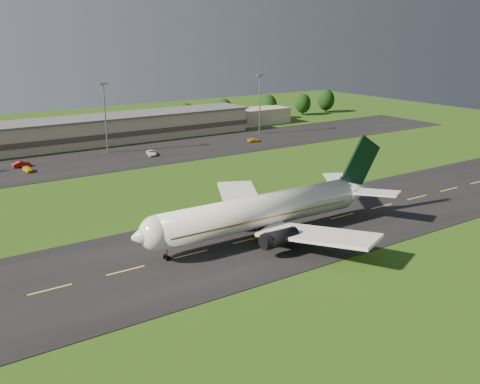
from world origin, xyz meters
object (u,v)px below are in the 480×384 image
light_mast_centre (105,109)px  service_vehicle_a (28,169)px  service_vehicle_b (22,164)px  airliner (264,211)px  service_vehicle_d (254,140)px  service_vehicle_c (151,153)px  terminal (93,131)px  light_mast_east (260,97)px

light_mast_centre → service_vehicle_a: bearing=-156.9°
light_mast_centre → service_vehicle_b: size_ratio=4.45×
airliner → service_vehicle_b: airliner is taller
airliner → service_vehicle_a: airliner is taller
service_vehicle_d → light_mast_centre: bearing=87.2°
service_vehicle_d → service_vehicle_c: bearing=100.4°
terminal → light_mast_east: 56.67m
airliner → light_mast_centre: bearing=89.5°
terminal → service_vehicle_d: terminal is taller
service_vehicle_a → service_vehicle_b: service_vehicle_b is taller
light_mast_east → service_vehicle_c: bearing=-166.9°
airliner → light_mast_centre: (1.78, 80.01, 8.08)m
airliner → service_vehicle_c: (10.84, 69.36, -3.86)m
light_mast_east → service_vehicle_a: (-80.01, -10.66, -11.93)m
service_vehicle_c → service_vehicle_d: service_vehicle_c is taller
airliner → light_mast_east: light_mast_east is taller
light_mast_centre → service_vehicle_c: 18.39m
light_mast_east → service_vehicle_a: light_mast_east is taller
service_vehicle_c → service_vehicle_d: size_ratio=1.19×
service_vehicle_d → service_vehicle_b: bearing=95.9°
light_mast_centre → service_vehicle_d: light_mast_centre is taller
airliner → service_vehicle_a: bearing=109.3°
airliner → service_vehicle_a: (-23.23, 69.35, -3.85)m
terminal → service_vehicle_a: size_ratio=34.78×
terminal → light_mast_east: size_ratio=7.13×
light_mast_east → service_vehicle_a: 81.60m
light_mast_east → terminal: bearing=163.2°
terminal → service_vehicle_b: size_ratio=31.72×
terminal → service_vehicle_d: 51.35m
service_vehicle_b → service_vehicle_c: bearing=-103.3°
airliner → light_mast_east: (56.78, 80.01, 8.08)m
service_vehicle_b → service_vehicle_a: bearing=178.2°
airliner → light_mast_east: size_ratio=2.52×
airliner → service_vehicle_c: airliner is taller
service_vehicle_c → service_vehicle_d: bearing=14.2°
service_vehicle_a → service_vehicle_c: size_ratio=0.83×
service_vehicle_a → service_vehicle_d: bearing=-6.1°
service_vehicle_b → service_vehicle_c: size_ratio=0.91×
airliner → service_vehicle_d: 83.27m
service_vehicle_a → service_vehicle_b: size_ratio=0.91×
airliner → service_vehicle_d: airliner is taller
light_mast_centre → service_vehicle_c: (9.06, -10.65, -11.94)m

